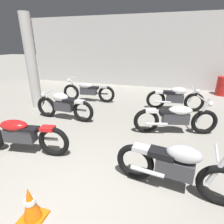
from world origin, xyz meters
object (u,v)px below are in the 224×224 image
Objects in this scene: oil_drum at (223,86)px; support_pillar at (31,63)px; motorcycle_left_row_2 at (88,90)px; traffic_cone at (31,205)px; motorcycle_right_row_2 at (175,98)px; motorcycle_right_row_0 at (175,166)px; motorcycle_left_row_1 at (64,105)px; motorcycle_right_row_1 at (176,118)px; motorcycle_left_row_0 at (19,134)px.

support_pillar is at bearing -151.86° from oil_drum.
traffic_cone is (1.45, -5.17, -0.19)m from motorcycle_left_row_2.
motorcycle_right_row_2 is (3.36, -0.08, 0.01)m from motorcycle_left_row_2.
motorcycle_right_row_0 is at bearing -108.23° from oil_drum.
motorcycle_left_row_1 is 0.93× the size of motorcycle_right_row_1.
motorcycle_left_row_2 is (-0.13, 3.87, 0.00)m from motorcycle_left_row_0.
support_pillar is 2.14m from motorcycle_left_row_1.
support_pillar is 1.63× the size of motorcycle_right_row_0.
traffic_cone is at bearing -120.41° from motorcycle_right_row_1.
motorcycle_left_row_1 is 0.91× the size of motorcycle_left_row_2.
motorcycle_left_row_1 is at bearing -88.70° from motorcycle_left_row_2.
support_pillar is 1.47× the size of motorcycle_left_row_2.
motorcycle_left_row_1 is 7.11m from oil_drum.
motorcycle_right_row_0 is (3.29, -4.05, 0.01)m from motorcycle_left_row_2.
support_pillar is 5.18m from motorcycle_right_row_2.
motorcycle_right_row_1 is at bearing -30.13° from motorcycle_left_row_2.
motorcycle_right_row_2 is at bearing 69.47° from traffic_cone.
support_pillar is 3.76× the size of oil_drum.
motorcycle_right_row_2 is 2.32× the size of oil_drum.
motorcycle_left_row_1 is (1.63, -0.79, -1.14)m from support_pillar.
traffic_cone is (-1.91, -5.09, -0.20)m from motorcycle_right_row_2.
motorcycle_left_row_2 is 1.02× the size of motorcycle_right_row_1.
motorcycle_right_row_0 is (3.16, -0.18, 0.01)m from motorcycle_left_row_0.
support_pillar is at bearing 127.09° from traffic_cone.
motorcycle_left_row_2 is 1.10× the size of motorcycle_right_row_0.
motorcycle_right_row_1 is (3.30, 0.00, -0.01)m from motorcycle_left_row_1.
motorcycle_left_row_0 reaches higher than oil_drum.
motorcycle_left_row_1 is 3.87m from motorcycle_right_row_0.
motorcycle_right_row_0 is at bearing -50.94° from motorcycle_left_row_2.
motorcycle_right_row_1 is (4.93, -0.79, -1.15)m from support_pillar.
motorcycle_left_row_0 is 1.10× the size of motorcycle_right_row_2.
motorcycle_right_row_1 is 5.05m from oil_drum.
motorcycle_right_row_2 is 5.44m from traffic_cone.
motorcycle_left_row_1 is 1.00× the size of motorcycle_right_row_0.
motorcycle_right_row_1 is (3.22, 1.93, 0.00)m from motorcycle_left_row_0.
motorcycle_left_row_2 is at bearing 105.70° from traffic_cone.
oil_drum is (5.49, 2.63, -0.03)m from motorcycle_left_row_2.
support_pillar reaches higher than motorcycle_left_row_1.
support_pillar is at bearing 149.24° from motorcycle_right_row_0.
traffic_cone is at bearing -110.53° from motorcycle_right_row_2.
motorcycle_left_row_1 is 3.52m from traffic_cone.
motorcycle_left_row_1 is 3.81m from motorcycle_right_row_2.
motorcycle_left_row_1 reaches higher than oil_drum.
traffic_cone is at bearing -148.62° from motorcycle_right_row_0.
motorcycle_right_row_1 is at bearing 0.04° from motorcycle_left_row_1.
motorcycle_left_row_0 reaches higher than traffic_cone.
motorcycle_left_row_1 is 3.65× the size of traffic_cone.
motorcycle_right_row_1 is at bearing 30.98° from motorcycle_left_row_0.
motorcycle_left_row_1 is 3.30m from motorcycle_right_row_1.
support_pillar is at bearing 154.05° from motorcycle_left_row_1.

